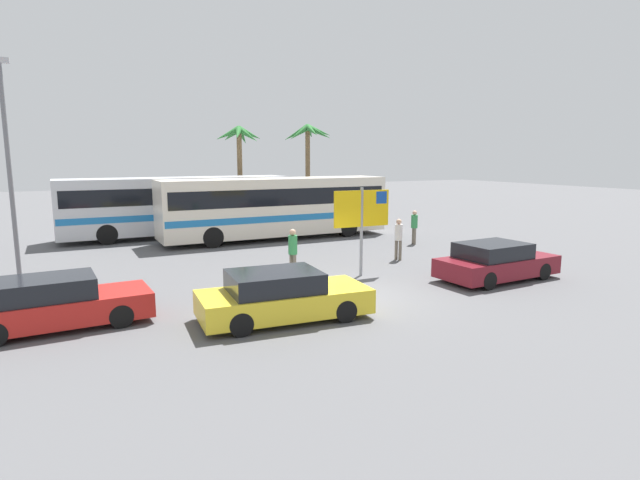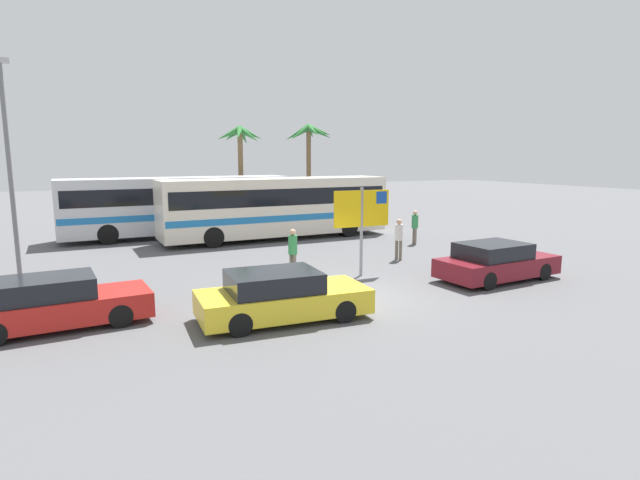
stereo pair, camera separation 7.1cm
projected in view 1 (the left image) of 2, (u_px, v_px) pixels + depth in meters
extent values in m
plane|color=#565659|center=(348.00, 296.00, 15.76)|extent=(120.00, 120.00, 0.00)
cube|color=silver|center=(276.00, 206.00, 26.56)|extent=(11.98, 2.50, 2.90)
cube|color=black|center=(276.00, 196.00, 26.47)|extent=(11.50, 2.53, 0.84)
cube|color=#1E70B7|center=(276.00, 216.00, 26.64)|extent=(11.86, 2.53, 0.32)
cylinder|color=black|center=(328.00, 223.00, 29.42)|extent=(1.00, 0.28, 1.00)
cylinder|color=black|center=(348.00, 227.00, 27.45)|extent=(1.00, 0.28, 1.00)
cylinder|color=black|center=(201.00, 231.00, 26.06)|extent=(1.00, 0.28, 1.00)
cylinder|color=black|center=(213.00, 237.00, 24.09)|extent=(1.00, 0.28, 1.00)
cube|color=silver|center=(178.00, 205.00, 27.43)|extent=(11.98, 2.50, 2.90)
cube|color=black|center=(177.00, 194.00, 27.34)|extent=(11.50, 2.53, 0.84)
cube|color=#1E70B7|center=(178.00, 214.00, 27.52)|extent=(11.86, 2.53, 0.32)
cylinder|color=black|center=(238.00, 221.00, 30.30)|extent=(1.00, 0.28, 1.00)
cylinder|color=black|center=(251.00, 225.00, 28.32)|extent=(1.00, 0.28, 1.00)
cylinder|color=black|center=(103.00, 229.00, 26.94)|extent=(1.00, 0.28, 1.00)
cylinder|color=black|center=(107.00, 235.00, 24.97)|extent=(1.00, 0.28, 1.00)
cylinder|color=gray|center=(361.00, 232.00, 18.28)|extent=(0.11, 0.11, 3.20)
cube|color=yellow|center=(362.00, 209.00, 18.14)|extent=(2.20, 0.15, 1.30)
cube|color=#1447A8|center=(381.00, 197.00, 18.42)|extent=(0.44, 0.09, 0.44)
cube|color=red|center=(58.00, 309.00, 12.81)|extent=(4.48, 1.89, 0.64)
cube|color=black|center=(44.00, 288.00, 12.59)|extent=(2.36, 1.67, 0.52)
cylinder|color=black|center=(112.00, 301.00, 14.19)|extent=(0.61, 0.18, 0.60)
cylinder|color=black|center=(121.00, 316.00, 12.84)|extent=(0.61, 0.18, 0.60)
cube|color=maroon|center=(497.00, 266.00, 17.87)|extent=(4.46, 2.06, 0.64)
cube|color=black|center=(493.00, 250.00, 17.65)|extent=(2.35, 1.83, 0.52)
cylinder|color=black|center=(504.00, 263.00, 19.32)|extent=(0.61, 0.18, 0.60)
cylinder|color=black|center=(544.00, 272.00, 17.82)|extent=(0.61, 0.18, 0.60)
cylinder|color=black|center=(450.00, 270.00, 17.99)|extent=(0.61, 0.18, 0.60)
cylinder|color=black|center=(489.00, 281.00, 16.49)|extent=(0.61, 0.18, 0.60)
cube|color=yellow|center=(284.00, 302.00, 13.48)|extent=(4.61, 2.25, 0.64)
cube|color=black|center=(274.00, 281.00, 13.29)|extent=(2.46, 1.92, 0.52)
cylinder|color=black|center=(320.00, 295.00, 14.83)|extent=(0.61, 0.21, 0.60)
cylinder|color=black|center=(346.00, 311.00, 13.24)|extent=(0.61, 0.21, 0.60)
cylinder|color=black|center=(226.00, 305.00, 13.78)|extent=(0.61, 0.21, 0.60)
cylinder|color=black|center=(241.00, 325.00, 12.19)|extent=(0.61, 0.21, 0.60)
cylinder|color=#706656|center=(295.00, 266.00, 18.10)|extent=(0.13, 0.13, 0.85)
cylinder|color=#706656|center=(291.00, 265.00, 18.24)|extent=(0.13, 0.13, 0.85)
cylinder|color=#338E4C|center=(293.00, 245.00, 18.05)|extent=(0.32, 0.32, 0.67)
sphere|color=tan|center=(293.00, 232.00, 17.97)|extent=(0.23, 0.23, 0.23)
cylinder|color=#706656|center=(413.00, 236.00, 25.19)|extent=(0.13, 0.13, 0.81)
cylinder|color=#706656|center=(415.00, 236.00, 25.02)|extent=(0.13, 0.13, 0.81)
cylinder|color=#338E4C|center=(414.00, 222.00, 24.99)|extent=(0.32, 0.32, 0.64)
sphere|color=tan|center=(415.00, 213.00, 24.92)|extent=(0.22, 0.22, 0.22)
cylinder|color=#706656|center=(400.00, 250.00, 21.20)|extent=(0.13, 0.13, 0.84)
cylinder|color=#706656|center=(396.00, 250.00, 21.30)|extent=(0.13, 0.13, 0.84)
cylinder|color=silver|center=(399.00, 232.00, 21.13)|extent=(0.32, 0.32, 0.67)
sphere|color=tan|center=(399.00, 222.00, 21.05)|extent=(0.23, 0.23, 0.23)
cylinder|color=slate|center=(10.00, 181.00, 15.78)|extent=(0.14, 0.14, 7.04)
cylinder|color=brown|center=(308.00, 175.00, 34.83)|extent=(0.32, 0.32, 6.04)
cone|color=#2D7533|center=(319.00, 131.00, 34.72)|extent=(1.86, 0.48, 0.94)
cone|color=#2D7533|center=(310.00, 132.00, 35.18)|extent=(1.44, 1.75, 1.03)
cone|color=#2D7533|center=(301.00, 132.00, 35.05)|extent=(0.67, 1.89, 1.01)
cone|color=#2D7533|center=(296.00, 134.00, 34.41)|extent=(1.78, 1.26, 1.24)
cone|color=#2D7533|center=(299.00, 133.00, 33.82)|extent=(1.84, 0.99, 1.23)
cone|color=#2D7533|center=(312.00, 131.00, 33.58)|extent=(0.60, 1.88, 1.00)
cone|color=#2D7533|center=(319.00, 133.00, 34.09)|extent=(1.55, 1.64, 1.16)
cylinder|color=brown|center=(240.00, 179.00, 32.17)|extent=(0.32, 0.32, 5.77)
cone|color=#2D7533|center=(250.00, 134.00, 32.19)|extent=(1.77, 0.76, 0.99)
cone|color=#2D7533|center=(242.00, 136.00, 32.44)|extent=(1.33, 1.61, 1.23)
cone|color=#2D7533|center=(232.00, 135.00, 32.24)|extent=(0.97, 1.76, 1.07)
cone|color=#2D7533|center=(228.00, 134.00, 31.31)|extent=(1.75, 0.62, 1.08)
cone|color=#2D7533|center=(238.00, 134.00, 30.95)|extent=(1.08, 1.75, 1.02)
cone|color=#2D7533|center=(248.00, 135.00, 31.32)|extent=(1.20, 1.69, 1.16)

